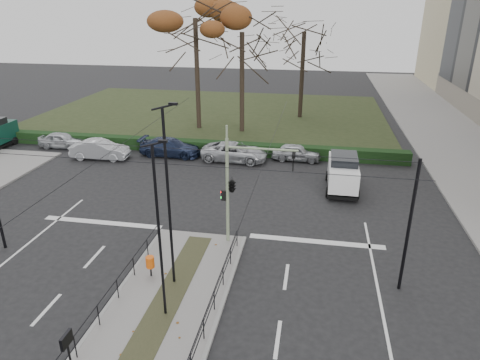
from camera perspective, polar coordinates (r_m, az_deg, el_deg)
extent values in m
plane|color=black|center=(19.23, -8.88, -14.55)|extent=(140.00, 140.00, 0.00)
cube|color=slate|center=(17.38, -11.65, -19.13)|extent=(4.40, 15.00, 0.14)
cube|color=slate|center=(40.16, 27.86, 3.17)|extent=(8.00, 90.00, 0.14)
cube|color=#232D16|center=(49.19, -3.67, 8.81)|extent=(38.00, 26.00, 0.10)
cube|color=black|center=(36.66, -8.63, 4.63)|extent=(38.00, 1.00, 1.00)
cylinder|color=black|center=(22.69, -10.70, -6.72)|extent=(0.04, 0.04, 0.90)
cylinder|color=black|center=(21.67, -0.40, -7.77)|extent=(0.04, 0.04, 0.90)
cylinder|color=black|center=(17.48, -18.54, -15.59)|extent=(0.04, 13.20, 0.04)
cylinder|color=black|center=(16.13, -4.92, -17.95)|extent=(0.04, 13.20, 0.04)
cylinder|color=black|center=(18.92, 21.60, -5.92)|extent=(0.14, 0.14, 6.00)
cylinder|color=black|center=(17.44, -8.90, 2.08)|extent=(20.00, 0.02, 0.02)
cylinder|color=black|center=(19.23, -7.01, 4.11)|extent=(20.00, 0.02, 0.02)
cylinder|color=black|center=(16.55, -23.79, -1.50)|extent=(0.02, 34.00, 0.02)
cylinder|color=black|center=(14.02, 0.89, -3.69)|extent=(0.02, 34.00, 0.02)
cylinder|color=gray|center=(21.17, -1.69, -1.57)|extent=(0.17, 0.17, 5.49)
cylinder|color=gray|center=(20.08, 2.98, 4.16)|extent=(3.38, 0.11, 0.11)
imported|color=black|center=(20.13, 7.13, 2.48)|extent=(0.16, 0.20, 0.95)
imported|color=black|center=(20.96, -1.08, -0.56)|extent=(0.54, 2.12, 0.85)
cube|color=black|center=(21.29, -2.18, -2.05)|extent=(0.23, 0.17, 0.53)
sphere|color=#FF0C0C|center=(21.25, -2.47, -1.64)|extent=(0.12, 0.12, 0.12)
sphere|color=#0CE533|center=(21.37, -2.45, -2.34)|extent=(0.12, 0.12, 0.12)
cylinder|color=black|center=(20.02, -11.79, -11.80)|extent=(0.08, 0.08, 0.48)
cylinder|color=#DC520C|center=(19.76, -11.90, -10.66)|extent=(0.38, 0.38, 0.52)
cube|color=black|center=(14.75, -22.15, -19.12)|extent=(0.10, 0.56, 0.43)
cube|color=beige|center=(14.78, -22.36, -19.06)|extent=(0.02, 0.49, 0.36)
cylinder|color=black|center=(15.99, -10.71, -7.36)|extent=(0.10, 0.10, 6.99)
cube|color=black|center=(14.43, -10.25, 5.10)|extent=(0.31, 0.12, 0.09)
cylinder|color=black|center=(17.65, -9.49, -2.88)|extent=(0.12, 0.12, 7.78)
cube|color=black|center=(16.23, -8.91, 10.00)|extent=(0.34, 0.14, 0.10)
imported|color=#B7B9BF|center=(40.06, -22.64, 4.93)|extent=(3.98, 1.63, 1.35)
imported|color=#B7B9BF|center=(36.03, -18.16, 3.88)|extent=(4.72, 1.90, 1.52)
imported|color=#1E2846|center=(35.44, -9.30, 4.36)|extent=(5.06, 2.19, 1.45)
imported|color=#B7B9BF|center=(33.83, -0.74, 3.78)|extent=(5.28, 2.56, 1.45)
cube|color=white|center=(29.06, 13.53, 1.01)|extent=(1.87, 4.41, 1.42)
cube|color=black|center=(28.77, 13.69, 2.59)|extent=(1.71, 2.43, 0.66)
cube|color=black|center=(29.40, 13.38, -0.65)|extent=(1.91, 4.49, 0.18)
cylinder|color=black|center=(28.13, 15.35, -1.85)|extent=(0.22, 0.66, 0.66)
cylinder|color=black|center=(28.00, 11.60, -1.60)|extent=(0.22, 0.66, 0.66)
cylinder|color=black|center=(30.80, 15.01, 0.31)|extent=(0.22, 0.66, 0.66)
cylinder|color=black|center=(30.69, 11.58, 0.55)|extent=(0.22, 0.66, 0.66)
cylinder|color=black|center=(42.92, -27.83, 4.64)|extent=(0.24, 0.67, 0.66)
cylinder|color=black|center=(42.36, -5.72, 13.73)|extent=(0.44, 0.44, 10.29)
ellipsoid|color=#562C13|center=(41.92, -6.01, 20.70)|extent=(10.03, 10.03, 6.47)
cylinder|color=black|center=(47.13, 8.26, 13.60)|extent=(0.44, 0.44, 8.88)
cylinder|color=black|center=(41.03, 0.26, 12.75)|extent=(0.44, 0.44, 9.14)
imported|color=#B7B9BF|center=(34.21, 7.54, 3.68)|extent=(3.88, 1.65, 1.31)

